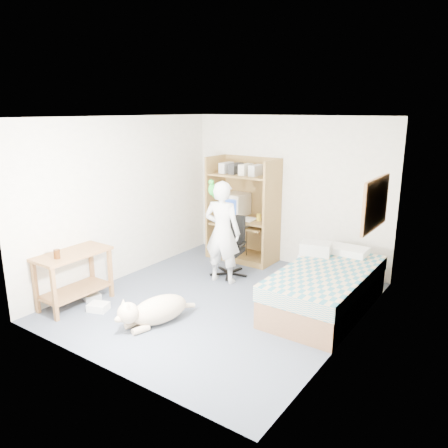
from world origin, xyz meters
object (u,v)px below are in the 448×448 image
at_px(side_desk, 74,270).
at_px(office_chair, 230,254).
at_px(computer_hutch, 244,214).
at_px(bed, 326,289).
at_px(person, 222,232).
at_px(dog, 155,310).
at_px(printer_cart, 315,266).

relative_size(side_desk, office_chair, 1.05).
bearing_deg(computer_hutch, bed, -29.29).
bearing_deg(computer_hutch, person, -74.20).
relative_size(dog, printer_cart, 2.00).
bearing_deg(computer_hutch, side_desk, -106.14).
bearing_deg(office_chair, computer_hutch, 97.30).
xyz_separation_m(bed, side_desk, (-2.85, -1.82, 0.21)).
xyz_separation_m(bed, dog, (-1.57, -1.61, -0.10)).
distance_m(bed, office_chair, 1.78).
height_order(person, dog, person).
xyz_separation_m(computer_hutch, dog, (0.43, -2.73, -0.64)).
xyz_separation_m(side_desk, office_chair, (1.10, 2.13, -0.15)).
distance_m(person, printer_cart, 1.46).
bearing_deg(printer_cart, side_desk, -150.26).
xyz_separation_m(office_chair, dog, (0.17, -1.93, -0.15)).
relative_size(bed, person, 1.28).
distance_m(computer_hutch, person, 1.15).
xyz_separation_m(computer_hutch, office_chair, (0.25, -0.80, -0.48)).
distance_m(office_chair, person, 0.54).
relative_size(side_desk, dog, 0.91).
bearing_deg(side_desk, computer_hutch, 73.86).
bearing_deg(dog, office_chair, 111.84).
bearing_deg(side_desk, dog, 9.20).
bearing_deg(printer_cart, computer_hutch, 145.94).
height_order(person, printer_cart, person).
bearing_deg(office_chair, bed, -20.50).
height_order(computer_hutch, side_desk, computer_hutch).
xyz_separation_m(dog, printer_cart, (1.19, 2.13, 0.18)).
bearing_deg(dog, person, 110.71).
xyz_separation_m(side_desk, dog, (1.28, 0.21, -0.31)).
bearing_deg(side_desk, person, 57.60).
bearing_deg(bed, computer_hutch, 150.71).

